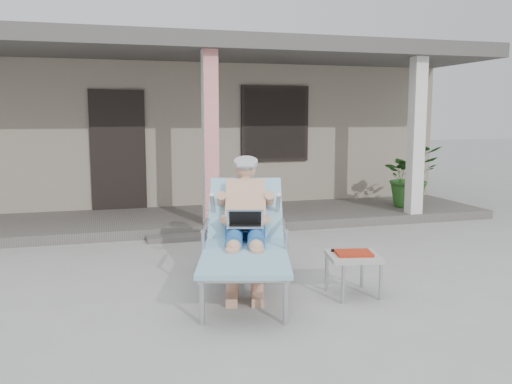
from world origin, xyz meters
name	(u,v)px	position (x,y,z in m)	size (l,w,h in m)	color
ground	(247,272)	(0.00, 0.00, 0.00)	(60.00, 60.00, 0.00)	#9E9E99
house	(174,122)	(0.00, 6.50, 1.67)	(10.40, 5.40, 3.30)	gray
porch_deck	(202,219)	(0.00, 3.00, 0.07)	(10.00, 2.00, 0.15)	#605B56
porch_overhang	(200,54)	(0.00, 2.95, 2.79)	(10.00, 2.30, 2.85)	silver
porch_step	(215,236)	(0.00, 1.85, 0.04)	(2.00, 0.30, 0.07)	#605B56
lounger	(245,204)	(-0.14, -0.47, 0.88)	(1.35, 2.27, 1.43)	#B7B7BC
side_table	(353,258)	(0.82, -1.06, 0.38)	(0.59, 0.59, 0.45)	#A4A49F
potted_palm	(410,176)	(3.80, 2.79, 0.71)	(1.01, 0.88, 1.13)	#26591E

